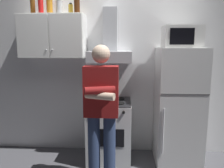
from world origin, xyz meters
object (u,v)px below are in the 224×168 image
microwave (182,37)px  person_standing (101,111)px  bottle_spice_jar (71,9)px  bottle_canister_steel (59,7)px  range_hood (110,48)px  upper_cabinet (53,37)px  bottle_liquor_amber (49,3)px  refrigerator (178,107)px  bottle_beer_brown (33,6)px  stove_oven (109,130)px  bottle_rum_dark (77,4)px  bottle_soda_red (41,5)px

microwave → person_standing: bearing=-148.0°
bottle_spice_jar → bottle_canister_steel: 0.16m
range_hood → bottle_spice_jar: bearing=176.8°
upper_cabinet → bottle_liquor_amber: bottle_liquor_amber is taller
bottle_liquor_amber → refrigerator: bearing=-3.9°
microwave → bottle_canister_steel: bottle_canister_steel is taller
person_standing → bottle_beer_brown: bottle_beer_brown is taller
stove_oven → microwave: bearing=1.2°
microwave → bottle_rum_dark: size_ratio=1.78×
refrigerator → microwave: microwave is taller
bottle_liquor_amber → bottle_canister_steel: 0.14m
upper_cabinet → bottle_beer_brown: bearing=177.3°
microwave → bottle_liquor_amber: (-1.78, 0.10, 0.45)m
refrigerator → bottle_soda_red: (-1.89, 0.09, 1.37)m
bottle_canister_steel → bottle_rum_dark: bearing=-14.4°
bottle_canister_steel → bottle_rum_dark: size_ratio=0.76×
range_hood → bottle_spice_jar: bottle_spice_jar is taller
range_hood → microwave: 0.97m
upper_cabinet → bottle_beer_brown: (-0.27, 0.01, 0.42)m
person_standing → bottle_canister_steel: bottle_canister_steel is taller
stove_oven → refrigerator: 1.02m
bottle_soda_red → bottle_spice_jar: bearing=8.9°
bottle_rum_dark → bottle_beer_brown: bearing=176.1°
bottle_spice_jar → bottle_soda_red: (-0.40, -0.06, 0.05)m
refrigerator → stove_oven: bearing=-180.0°
stove_oven → bottle_soda_red: (-0.94, 0.09, 1.74)m
refrigerator → bottle_liquor_amber: size_ratio=5.38×
person_standing → bottle_canister_steel: bearing=130.3°
refrigerator → bottle_liquor_amber: (-1.78, 0.12, 1.39)m
upper_cabinet → bottle_soda_red: (-0.14, -0.03, 0.42)m
range_hood → bottle_rum_dark: 0.73m
stove_oven → bottle_soda_red: size_ratio=3.36×
bottle_soda_red → bottle_canister_steel: bottle_soda_red is taller
person_standing → stove_oven: bearing=85.3°
bottle_beer_brown → bottle_soda_red: size_ratio=0.96×
bottle_spice_jar → bottle_soda_red: size_ratio=0.58×
refrigerator → microwave: size_ratio=3.33×
refrigerator → bottle_canister_steel: (-1.65, 0.16, 1.35)m
stove_oven → bottle_canister_steel: bearing=167.0°
bottle_soda_red → stove_oven: bearing=-5.8°
range_hood → microwave: range_hood is taller
stove_oven → person_standing: (-0.05, -0.61, 0.47)m
upper_cabinet → bottle_beer_brown: bottle_beer_brown is taller
upper_cabinet → bottle_rum_dark: size_ratio=3.34×
stove_oven → microwave: microwave is taller
person_standing → bottle_rum_dark: bearing=119.2°
bottle_rum_dark → bottle_canister_steel: bearing=165.6°
person_standing → upper_cabinet: bearing=135.7°
bottle_liquor_amber → bottle_spice_jar: 0.30m
bottle_rum_dark → microwave: bearing=-3.2°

